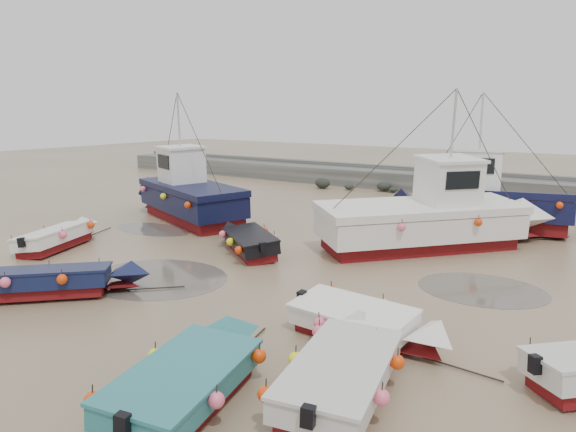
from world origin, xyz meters
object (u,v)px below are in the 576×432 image
cabin_boat_0 (186,193)px  dinghy_4 (249,238)px  dinghy_1 (55,278)px  dinghy_6 (345,365)px  dinghy_5 (367,319)px  dinghy_0 (61,234)px  dinghy_2 (192,372)px  cabin_boat_2 (481,202)px  person (241,230)px  cabin_boat_1 (434,216)px

cabin_boat_0 → dinghy_4: bearing=-94.5°
dinghy_1 → dinghy_6: 9.92m
dinghy_1 → dinghy_5: size_ratio=0.94×
dinghy_0 → dinghy_6: bearing=-35.0°
dinghy_4 → cabin_boat_0: (-6.66, 3.35, 0.77)m
dinghy_1 → dinghy_5: 9.46m
dinghy_1 → dinghy_2: same height
cabin_boat_2 → person: size_ratio=5.18×
dinghy_5 → cabin_boat_2: (-1.32, 13.95, 0.80)m
dinghy_2 → person: 15.21m
dinghy_2 → dinghy_6: size_ratio=0.96×
cabin_boat_2 → dinghy_2: bearing=165.1°
dinghy_1 → dinghy_2: bearing=29.3°
cabin_boat_0 → cabin_boat_2: same height
dinghy_6 → person: bearing=123.7°
dinghy_2 → person: size_ratio=3.19×
dinghy_4 → cabin_boat_2: bearing=1.3°
dinghy_0 → cabin_boat_1: (12.34, 8.31, 0.75)m
cabin_boat_1 → cabin_boat_2: 4.31m
cabin_boat_0 → dinghy_6: bearing=-103.6°
dinghy_0 → person: (3.84, 6.63, -0.55)m
cabin_boat_2 → dinghy_0: bearing=120.0°
dinghy_4 → cabin_boat_2: 10.92m
dinghy_2 → dinghy_4: 11.17m
cabin_boat_0 → cabin_boat_2: size_ratio=1.09×
dinghy_4 → cabin_boat_1: size_ratio=0.52×
dinghy_1 → dinghy_5: bearing=58.3°
dinghy_0 → dinghy_5: (14.29, -1.37, 0.01)m
dinghy_1 → cabin_boat_2: cabin_boat_2 is taller
dinghy_1 → person: 10.34m
cabin_boat_0 → dinghy_5: bearing=-98.3°
cabin_boat_2 → dinghy_6: bearing=173.0°
cabin_boat_0 → cabin_boat_1: bearing=-61.9°
dinghy_5 → dinghy_6: (0.73, -2.40, -0.02)m
dinghy_1 → person: size_ratio=2.72×
dinghy_6 → cabin_boat_2: cabin_boat_2 is taller
dinghy_5 → cabin_boat_0: 16.58m
dinghy_1 → cabin_boat_2: 18.03m
dinghy_6 → cabin_boat_1: 12.40m
dinghy_1 → dinghy_6: same height
dinghy_6 → dinghy_1: bearing=165.8°
dinghy_1 → cabin_boat_2: (7.86, 16.20, 0.82)m
cabin_boat_0 → person: (3.82, -0.40, -1.32)m
cabin_boat_2 → cabin_boat_0: bearing=99.0°
dinghy_1 → cabin_boat_0: cabin_boat_0 is taller
dinghy_0 → dinghy_4: bearing=8.0°
cabin_boat_1 → person: bearing=-129.1°
dinghy_2 → dinghy_5: same height
dinghy_6 → dinghy_4: bearing=124.9°
dinghy_1 → dinghy_6: (9.92, -0.15, 0.00)m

